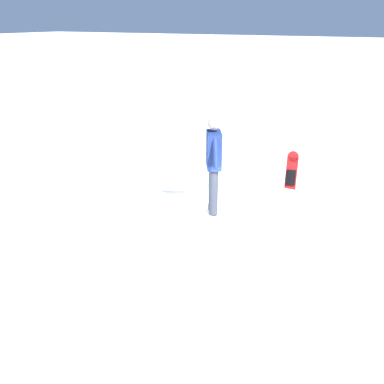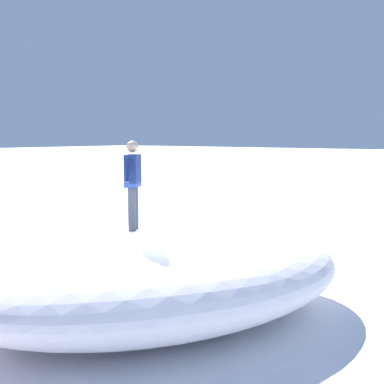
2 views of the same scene
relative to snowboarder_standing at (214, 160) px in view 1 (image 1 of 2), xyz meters
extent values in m
plane|color=white|center=(0.67, 0.11, -2.55)|extent=(240.00, 240.00, 0.00)
ellipsoid|color=white|center=(0.29, 0.27, -1.73)|extent=(7.55, 8.74, 1.65)
cylinder|color=#333842|center=(-0.05, 0.09, -0.51)|extent=(0.14, 0.14, 0.77)
cylinder|color=#333842|center=(0.05, -0.09, -0.51)|extent=(0.14, 0.14, 0.77)
cube|color=navy|center=(0.00, 0.00, 0.16)|extent=(0.41, 0.48, 0.57)
sphere|color=beige|center=(0.00, 0.00, 0.58)|extent=(0.21, 0.21, 0.21)
cylinder|color=navy|center=(-0.15, 0.26, 0.21)|extent=(0.26, 0.36, 0.48)
cylinder|color=navy|center=(0.15, -0.26, 0.21)|extent=(0.26, 0.36, 0.48)
cube|color=red|center=(-0.09, -4.08, -1.80)|extent=(0.33, 0.39, 1.51)
cylinder|color=red|center=(-0.06, -4.24, -1.05)|extent=(0.28, 0.12, 0.27)
cube|color=black|center=(-0.09, -4.09, -1.53)|extent=(0.24, 0.13, 0.36)
cube|color=black|center=(-0.08, -4.18, -1.53)|extent=(0.20, 0.12, 0.12)
cube|color=black|center=(-0.10, -4.06, -2.07)|extent=(0.20, 0.12, 0.12)
ellipsoid|color=black|center=(2.81, -3.16, -2.34)|extent=(0.49, 0.41, 0.43)
ellipsoid|color=black|center=(2.99, -3.09, -2.40)|extent=(0.18, 0.25, 0.21)
cube|color=black|center=(2.81, -3.16, -2.16)|extent=(0.41, 0.35, 0.06)
cylinder|color=black|center=(2.57, -3.15, -2.54)|extent=(0.28, 0.13, 0.04)
cylinder|color=black|center=(2.62, -3.31, -2.54)|extent=(0.28, 0.13, 0.04)
camera|label=1|loc=(-3.03, 6.20, 2.10)|focal=42.55mm
camera|label=2|loc=(6.09, -6.27, 0.77)|focal=46.02mm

